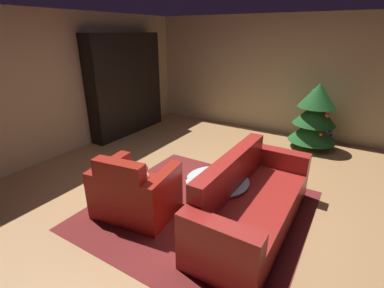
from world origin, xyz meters
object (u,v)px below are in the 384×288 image
at_px(book_stack_on_table, 220,174).
at_px(decorated_tree, 315,116).
at_px(bottle_on_table, 230,181).
at_px(couch_red, 250,203).
at_px(armchair_red, 135,192).
at_px(bookshelf_unit, 130,86).
at_px(coffee_table, 217,182).

distance_m(book_stack_on_table, decorated_tree, 2.91).
bearing_deg(bottle_on_table, book_stack_on_table, 150.06).
relative_size(couch_red, bottle_on_table, 9.36).
bearing_deg(couch_red, armchair_red, -158.11).
bearing_deg(book_stack_on_table, bookshelf_unit, 150.05).
xyz_separation_m(armchair_red, book_stack_on_table, (0.86, 0.63, 0.21)).
bearing_deg(armchair_red, coffee_table, 35.37).
bearing_deg(book_stack_on_table, bottle_on_table, -29.94).
xyz_separation_m(couch_red, book_stack_on_table, (-0.46, 0.10, 0.21)).
distance_m(couch_red, decorated_tree, 2.97).
bearing_deg(armchair_red, bottle_on_table, 26.36).
bearing_deg(book_stack_on_table, armchair_red, -143.90).
height_order(book_stack_on_table, bottle_on_table, bottle_on_table).
xyz_separation_m(coffee_table, decorated_tree, (0.65, 2.87, 0.26)).
xyz_separation_m(book_stack_on_table, bottle_on_table, (0.19, -0.11, 0.02)).
relative_size(bookshelf_unit, book_stack_on_table, 9.18).
relative_size(coffee_table, bottle_on_table, 3.60).
bearing_deg(decorated_tree, bottle_on_table, -98.63).
relative_size(couch_red, coffee_table, 2.60).
distance_m(bookshelf_unit, armchair_red, 3.39).
bearing_deg(armchair_red, couch_red, 21.89).
bearing_deg(bottle_on_table, armchair_red, -153.64).
xyz_separation_m(armchair_red, bottle_on_table, (1.05, 0.52, 0.23)).
relative_size(bookshelf_unit, coffee_table, 2.70).
relative_size(armchair_red, bottle_on_table, 4.69).
relative_size(bottle_on_table, decorated_tree, 0.17).
bearing_deg(bookshelf_unit, coffee_table, -30.47).
relative_size(couch_red, decorated_tree, 1.61).
distance_m(bookshelf_unit, coffee_table, 3.65).
xyz_separation_m(couch_red, decorated_tree, (0.18, 2.94, 0.37)).
distance_m(couch_red, book_stack_on_table, 0.51).
distance_m(bookshelf_unit, book_stack_on_table, 3.63).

